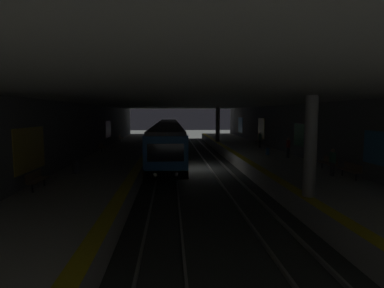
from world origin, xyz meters
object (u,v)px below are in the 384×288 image
at_px(bench_right_far, 121,138).
at_px(person_standing_far, 332,161).
at_px(pillar_far, 218,124).
at_px(person_walking_mid, 260,139).
at_px(bench_left_near, 351,169).
at_px(suitcase_rolling, 268,151).
at_px(bench_left_mid, 328,162).
at_px(pillar_near, 310,147).
at_px(bench_left_far, 258,140).
at_px(bench_right_near, 37,179).
at_px(metro_train, 168,136).
at_px(person_waiting_near, 288,147).
at_px(trash_bin, 76,167).
at_px(bench_right_mid, 102,146).

distance_m(bench_right_far, person_standing_far, 28.53).
height_order(pillar_far, person_walking_mid, pillar_far).
relative_size(bench_left_near, suitcase_rolling, 1.79).
distance_m(bench_left_mid, person_walking_mid, 13.15).
height_order(pillar_near, person_walking_mid, pillar_near).
xyz_separation_m(bench_left_far, bench_right_near, (-19.93, 17.07, 0.00)).
xyz_separation_m(pillar_far, person_standing_far, (-22.46, -3.44, -1.38)).
height_order(metro_train, person_waiting_near, metro_train).
relative_size(person_walking_mid, trash_bin, 2.04).
bearing_deg(person_waiting_near, pillar_near, 162.60).
bearing_deg(suitcase_rolling, pillar_far, 10.87).
height_order(pillar_near, bench_right_near, pillar_near).
bearing_deg(pillar_far, bench_right_near, 152.27).
xyz_separation_m(bench_right_near, person_waiting_near, (9.50, -16.55, 0.42)).
relative_size(pillar_near, bench_right_near, 2.68).
height_order(bench_left_mid, trash_bin, bench_left_mid).
bearing_deg(person_walking_mid, bench_right_near, 136.10).
distance_m(person_standing_far, trash_bin, 15.71).
distance_m(bench_left_near, bench_right_near, 17.13).
relative_size(bench_right_near, person_standing_far, 1.03).
bearing_deg(bench_left_mid, pillar_near, 145.42).
distance_m(bench_left_mid, bench_right_mid, 20.16).
xyz_separation_m(pillar_near, bench_left_mid, (6.07, -4.18, -1.75)).
bearing_deg(person_walking_mid, metro_train, 62.63).
distance_m(bench_right_far, person_walking_mid, 18.42).
bearing_deg(trash_bin, bench_right_far, 1.95).
relative_size(bench_right_near, trash_bin, 2.00).
bearing_deg(bench_left_mid, metro_train, 30.37).
distance_m(pillar_far, bench_left_far, 6.45).
xyz_separation_m(pillar_far, bench_left_far, (-4.58, -4.18, -1.75)).
bearing_deg(metro_train, person_walking_mid, -117.37).
bearing_deg(metro_train, person_standing_far, -153.61).
bearing_deg(trash_bin, bench_left_mid, -90.08).
relative_size(bench_right_far, trash_bin, 2.00).
bearing_deg(pillar_near, bench_left_mid, -34.58).
bearing_deg(bench_left_far, person_walking_mid, 166.43).
xyz_separation_m(bench_left_mid, bench_left_far, (16.06, 0.00, 0.00)).
relative_size(bench_right_near, bench_right_far, 1.00).
height_order(metro_train, person_standing_far, metro_train).
height_order(bench_left_far, suitcase_rolling, suitcase_rolling).
relative_size(metro_train, bench_left_mid, 22.40).
distance_m(bench_left_far, bench_right_mid, 17.88).
xyz_separation_m(bench_right_mid, suitcase_rolling, (-3.20, -15.40, -0.20)).
height_order(pillar_far, suitcase_rolling, pillar_far).
bearing_deg(pillar_near, person_walking_mid, -10.26).
height_order(person_waiting_near, trash_bin, person_waiting_near).
distance_m(bench_right_mid, person_walking_mid, 16.54).
xyz_separation_m(person_waiting_near, person_standing_far, (-7.44, 0.22, -0.05)).
xyz_separation_m(metro_train, person_standing_far, (-20.13, -9.99, -0.08)).
height_order(bench_right_near, person_standing_far, person_standing_far).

